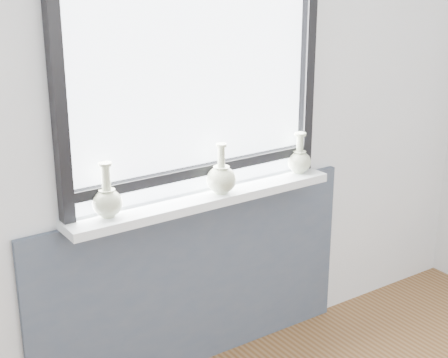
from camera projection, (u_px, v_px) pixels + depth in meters
back_wall at (191, 103)px, 3.02m from camera, size 3.60×0.02×2.60m
apron_panel at (197, 283)px, 3.28m from camera, size 1.70×0.03×0.86m
windowsill at (204, 199)px, 3.08m from camera, size 1.32×0.18×0.04m
window at (195, 73)px, 2.95m from camera, size 1.30×0.06×1.05m
vase_a at (107, 200)px, 2.81m from camera, size 0.13×0.13×0.23m
vase_b at (221, 178)px, 3.08m from camera, size 0.14×0.14×0.23m
vase_c at (299, 160)px, 3.36m from camera, size 0.12×0.12×0.20m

